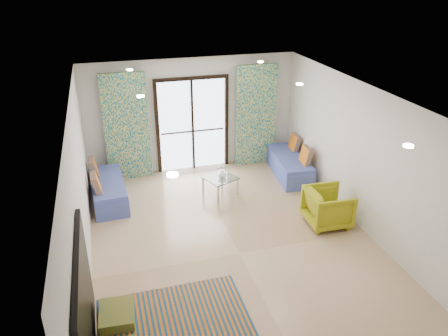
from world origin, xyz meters
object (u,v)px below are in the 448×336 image
object	(u,v)px
coffee_table	(220,179)
armchair	(328,205)
daybed_left	(108,190)
daybed_right	(290,165)

from	to	relation	value
coffee_table	armchair	size ratio (longest dim) A/B	1.00
coffee_table	armchair	world-z (taller)	armchair
coffee_table	daybed_left	bearing A→B (deg)	171.13
daybed_left	daybed_right	world-z (taller)	daybed_right
daybed_left	daybed_right	xyz separation A→B (m)	(4.23, 0.10, 0.01)
daybed_left	coffee_table	size ratio (longest dim) A/B	2.14
coffee_table	daybed_right	bearing A→B (deg)	14.27
daybed_left	daybed_right	distance (m)	4.23
coffee_table	armchair	bearing A→B (deg)	-46.16
coffee_table	armchair	distance (m)	2.41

